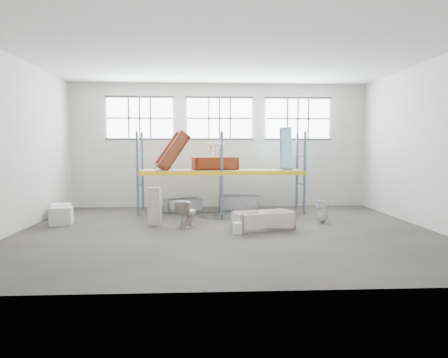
{
  "coord_description": "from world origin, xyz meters",
  "views": [
    {
      "loc": [
        -0.69,
        -11.63,
        2.4
      ],
      "look_at": [
        0.0,
        1.5,
        1.4
      ],
      "focal_mm": 32.62,
      "sensor_mm": 36.0,
      "label": 1
    }
  ],
  "objects": [
    {
      "name": "bucket",
      "position": [
        0.28,
        -0.4,
        0.16
      ],
      "size": [
        0.34,
        0.34,
        0.32
      ],
      "primitive_type": "cylinder",
      "rotation": [
        0.0,
        0.0,
        0.29
      ],
      "color": "silver",
      "rests_on": "floor"
    },
    {
      "name": "rust_tub_tilted",
      "position": [
        -1.81,
        3.45,
        2.29
      ],
      "size": [
        1.4,
        1.07,
        1.51
      ],
      "primitive_type": null,
      "rotation": [
        0.0,
        -0.96,
        0.32
      ],
      "color": "brown",
      "rests_on": "shelf_deck"
    },
    {
      "name": "rack_upright_ra",
      "position": [
        3.0,
        2.9,
        1.5
      ],
      "size": [
        0.08,
        0.08,
        3.0
      ],
      "primitive_type": "cube",
      "color": "slate",
      "rests_on": "floor"
    },
    {
      "name": "blue_tub_upright",
      "position": [
        2.49,
        3.74,
        2.4
      ],
      "size": [
        0.63,
        0.81,
        1.56
      ],
      "primitive_type": null,
      "rotation": [
        0.0,
        1.54,
        -0.21
      ],
      "color": "#8DD5E3",
      "rests_on": "shelf_deck"
    },
    {
      "name": "rack_upright_la",
      "position": [
        -3.0,
        2.9,
        1.5
      ],
      "size": [
        0.08,
        0.08,
        3.0
      ],
      "primitive_type": "cube",
      "color": "slate",
      "rests_on": "floor"
    },
    {
      "name": "carton_near",
      "position": [
        -5.13,
        1.25,
        0.28
      ],
      "size": [
        0.72,
        0.64,
        0.55
      ],
      "primitive_type": "cube",
      "rotation": [
        0.0,
        0.0,
        0.15
      ],
      "color": "beige",
      "rests_on": "floor"
    },
    {
      "name": "bathtub_beige",
      "position": [
        1.11,
        0.27,
        0.26
      ],
      "size": [
        1.91,
        1.27,
        0.51
      ],
      "primitive_type": null,
      "rotation": [
        0.0,
        0.0,
        0.28
      ],
      "color": "beige",
      "rests_on": "floor"
    },
    {
      "name": "wall_back",
      "position": [
        0.0,
        5.05,
        2.5
      ],
      "size": [
        12.0,
        0.1,
        5.0
      ],
      "primitive_type": "cube",
      "color": "#B8B4AA",
      "rests_on": "ground"
    },
    {
      "name": "ceiling",
      "position": [
        0.0,
        0.0,
        5.05
      ],
      "size": [
        12.0,
        10.0,
        0.1
      ],
      "primitive_type": "cube",
      "color": "silver",
      "rests_on": "ground"
    },
    {
      "name": "floor",
      "position": [
        0.0,
        0.0,
        -0.05
      ],
      "size": [
        12.0,
        10.0,
        0.1
      ],
      "primitive_type": "cube",
      "color": "#4C4742",
      "rests_on": "ground"
    },
    {
      "name": "rack_upright_rb",
      "position": [
        3.0,
        4.1,
        1.5
      ],
      "size": [
        0.08,
        0.08,
        3.0
      ],
      "primitive_type": "cube",
      "color": "slate",
      "rests_on": "floor"
    },
    {
      "name": "window_mid",
      "position": [
        0.0,
        4.94,
        3.6
      ],
      "size": [
        2.6,
        0.04,
        1.6
      ],
      "primitive_type": "cube",
      "color": "white",
      "rests_on": "wall_back"
    },
    {
      "name": "rack_upright_mb",
      "position": [
        0.0,
        4.1,
        1.5
      ],
      "size": [
        0.08,
        0.08,
        3.0
      ],
      "primitive_type": "cube",
      "color": "slate",
      "rests_on": "floor"
    },
    {
      "name": "rust_tub_flat",
      "position": [
        -0.23,
        3.54,
        1.82
      ],
      "size": [
        1.77,
        1.13,
        0.46
      ],
      "primitive_type": null,
      "rotation": [
        0.0,
        0.0,
        0.24
      ],
      "color": "#8A350B",
      "rests_on": "shelf_deck"
    },
    {
      "name": "sink_in_tub",
      "position": [
        0.53,
        0.47,
        0.16
      ],
      "size": [
        0.46,
        0.46,
        0.15
      ],
      "primitive_type": "imported",
      "rotation": [
        0.0,
        0.0,
        0.06
      ],
      "color": "beige",
      "rests_on": "bathtub_beige"
    },
    {
      "name": "steel_tub_right",
      "position": [
        0.72,
        3.95,
        0.28
      ],
      "size": [
        1.63,
        0.92,
        0.57
      ],
      "primitive_type": null,
      "rotation": [
        0.0,
        0.0,
        -0.14
      ],
      "color": "#B2B4BC",
      "rests_on": "floor"
    },
    {
      "name": "wall_right",
      "position": [
        6.05,
        0.0,
        2.5
      ],
      "size": [
        0.1,
        10.0,
        5.0
      ],
      "primitive_type": "cube",
      "color": "#ACA9A0",
      "rests_on": "ground"
    },
    {
      "name": "rack_beam_front",
      "position": [
        0.0,
        2.9,
        1.5
      ],
      "size": [
        6.0,
        0.1,
        0.14
      ],
      "primitive_type": "cube",
      "color": "yellow",
      "rests_on": "floor"
    },
    {
      "name": "wall_front",
      "position": [
        0.0,
        -5.05,
        2.5
      ],
      "size": [
        12.0,
        0.1,
        5.0
      ],
      "primitive_type": "cube",
      "color": "#B2AEA4",
      "rests_on": "ground"
    },
    {
      "name": "window_left",
      "position": [
        -3.2,
        4.94,
        3.6
      ],
      "size": [
        2.6,
        0.04,
        1.6
      ],
      "primitive_type": "cube",
      "color": "white",
      "rests_on": "wall_back"
    },
    {
      "name": "steel_tub_left",
      "position": [
        -1.44,
        3.74,
        0.25
      ],
      "size": [
        1.48,
        1.09,
        0.49
      ],
      "primitive_type": null,
      "rotation": [
        0.0,
        0.0,
        0.39
      ],
      "color": "#ADB1B7",
      "rests_on": "floor"
    },
    {
      "name": "cistern_spare",
      "position": [
        1.17,
        0.47,
        0.28
      ],
      "size": [
        0.5,
        0.35,
        0.43
      ],
      "primitive_type": "cube",
      "rotation": [
        0.0,
        0.0,
        0.33
      ],
      "color": "beige",
      "rests_on": "bathtub_beige"
    },
    {
      "name": "carton_far",
      "position": [
        -5.5,
        2.35,
        0.25
      ],
      "size": [
        0.76,
        0.76,
        0.5
      ],
      "primitive_type": "cube",
      "rotation": [
        0.0,
        0.0,
        0.31
      ],
      "color": "white",
      "rests_on": "floor"
    },
    {
      "name": "shelf_deck",
      "position": [
        0.0,
        3.5,
        1.58
      ],
      "size": [
        5.9,
        1.1,
        0.03
      ],
      "primitive_type": "cube",
      "color": "gray",
      "rests_on": "floor"
    },
    {
      "name": "window_right",
      "position": [
        3.2,
        4.94,
        3.6
      ],
      "size": [
        2.6,
        0.04,
        1.6
      ],
      "primitive_type": "cube",
      "color": "white",
      "rests_on": "wall_back"
    },
    {
      "name": "wet_patch",
      "position": [
        0.0,
        2.7,
        0.0
      ],
      "size": [
        1.8,
        1.8,
        0.0
      ],
      "primitive_type": "cylinder",
      "color": "black",
      "rests_on": "floor"
    },
    {
      "name": "toilet_beige",
      "position": [
        -1.18,
        0.79,
        0.41
      ],
      "size": [
        0.76,
        0.93,
        0.83
      ],
      "primitive_type": "imported",
      "rotation": [
        0.0,
        0.0,
        2.71
      ],
      "color": "beige",
      "rests_on": "floor"
    },
    {
      "name": "wall_left",
      "position": [
        -6.05,
        0.0,
        2.5
      ],
      "size": [
        0.1,
        10.0,
        5.0
      ],
      "primitive_type": "cube",
      "color": "#A8A59C",
      "rests_on": "ground"
    },
    {
      "name": "rack_beam_back",
      "position": [
        0.0,
        4.1,
        1.5
      ],
      "size": [
        6.0,
        0.1,
        0.14
      ],
      "primitive_type": "cube",
      "color": "yellow",
      "rests_on": "floor"
    },
    {
      "name": "rack_upright_lb",
      "position": [
        -3.0,
        4.1,
        1.5
      ],
      "size": [
        0.08,
        0.08,
        3.0
      ],
      "primitive_type": "cube",
      "color": "slate",
      "rests_on": "floor"
    },
    {
      "name": "rack_upright_ma",
      "position": [
        0.0,
        2.9,
        1.5
      ],
      "size": [
        0.08,
        0.08,
        3.0
      ],
      "primitive_type": "cube",
      "color": "slate",
      "rests_on": "floor"
    },
    {
      "name": "cistern_tall",
      "position": [
        -2.19,
        0.95,
        0.59
      ],
      "size": [
        0.41,
        0.29,
        1.19
      ],
      "primitive_type": "cube",
      "rotation": [
        0.0,
        0.0,
        -0.12
      ],
      "color": "#C2ADA3",
      "rests_on": "floor"
    },
    {
      "name": "sink_on_shelf",
      "position": [
        -0.21,
        3.32,
        2.09
      ],
      "size": [
        0.76,
        0.66,
        0.57
      ],
      "primitive_type": "imported",
      "rotation": [
        0.0,
        0.0,
        0.31
      ],
      "color": "white",
      "rests_on": "rust_tub_flat"
    },
    {
      "name": "toilet_white",
      "position": [
        3.15,
        1.13,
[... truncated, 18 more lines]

